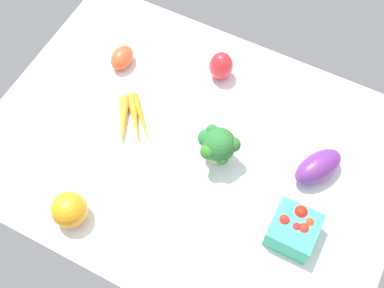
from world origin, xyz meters
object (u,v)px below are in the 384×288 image
at_px(berry_basket, 294,229).
at_px(roma_tomato, 122,58).
at_px(eggplant, 318,167).
at_px(carrot_bunch, 131,121).
at_px(bell_pepper_red, 221,66).
at_px(broccoli_head, 218,145).
at_px(heirloom_tomato_orange, 69,210).

bearing_deg(berry_basket, roma_tomato, -22.32).
distance_m(roma_tomato, eggplant, 0.60).
height_order(carrot_bunch, eggplant, eggplant).
relative_size(carrot_bunch, roma_tomato, 2.11).
xyz_separation_m(bell_pepper_red, eggplant, (-0.33, 0.16, -0.01)).
bearing_deg(eggplant, carrot_bunch, -50.20).
distance_m(bell_pepper_red, carrot_bunch, 0.28).
height_order(bell_pepper_red, carrot_bunch, bell_pepper_red).
bearing_deg(roma_tomato, broccoli_head, 67.35).
xyz_separation_m(bell_pepper_red, carrot_bunch, (0.14, 0.24, -0.03)).
relative_size(berry_basket, roma_tomato, 1.31).
bearing_deg(roma_tomato, heirloom_tomato_orange, 16.05).
bearing_deg(broccoli_head, berry_basket, 158.16).
relative_size(berry_basket, heirloom_tomato_orange, 1.21).
bearing_deg(heirloom_tomato_orange, roma_tomato, -73.95).
bearing_deg(heirloom_tomato_orange, bell_pepper_red, -104.02).
xyz_separation_m(berry_basket, broccoli_head, (0.24, -0.10, 0.04)).
height_order(berry_basket, heirloom_tomato_orange, heirloom_tomato_orange).
relative_size(berry_basket, bell_pepper_red, 1.19).
relative_size(roma_tomato, eggplant, 0.60).
relative_size(carrot_bunch, eggplant, 1.26).
distance_m(berry_basket, bell_pepper_red, 0.48).
bearing_deg(bell_pepper_red, eggplant, 154.59).
bearing_deg(carrot_bunch, broccoli_head, -178.43).
bearing_deg(broccoli_head, roma_tomato, -22.64).
xyz_separation_m(bell_pepper_red, heirloom_tomato_orange, (0.13, 0.53, -0.00)).
relative_size(bell_pepper_red, heirloom_tomato_orange, 1.01).
xyz_separation_m(berry_basket, carrot_bunch, (0.48, -0.09, -0.02)).
height_order(berry_basket, eggplant, berry_basket).
height_order(broccoli_head, eggplant, broccoli_head).
distance_m(bell_pepper_red, broccoli_head, 0.26).
bearing_deg(berry_basket, broccoli_head, -21.84).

